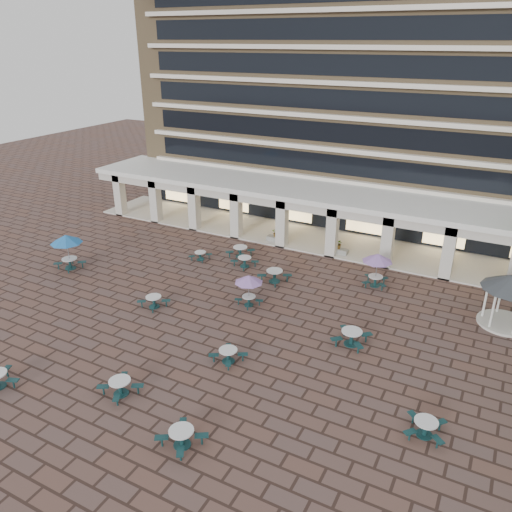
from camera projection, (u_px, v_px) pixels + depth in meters
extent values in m
plane|color=brown|center=(225.00, 323.00, 29.65)|extent=(120.00, 120.00, 0.00)
cube|color=#917752|center=(365.00, 92.00, 45.89)|extent=(40.00, 15.00, 22.00)
cube|color=silver|center=(332.00, 180.00, 42.22)|extent=(36.80, 0.50, 0.35)
cube|color=black|center=(334.00, 164.00, 41.89)|extent=(35.20, 0.05, 1.60)
cube|color=silver|center=(334.00, 149.00, 41.18)|extent=(36.80, 0.50, 0.35)
cube|color=black|center=(336.00, 133.00, 40.84)|extent=(35.20, 0.05, 1.60)
cube|color=silver|center=(336.00, 117.00, 40.13)|extent=(36.80, 0.50, 0.35)
cube|color=black|center=(338.00, 100.00, 39.80)|extent=(35.20, 0.05, 1.60)
cube|color=silver|center=(338.00, 83.00, 39.09)|extent=(36.80, 0.50, 0.35)
cube|color=black|center=(340.00, 65.00, 38.75)|extent=(35.20, 0.05, 1.60)
cube|color=silver|center=(340.00, 47.00, 38.04)|extent=(36.80, 0.50, 0.35)
cube|color=black|center=(343.00, 28.00, 37.71)|extent=(35.20, 0.05, 1.60)
cube|color=silver|center=(343.00, 9.00, 37.00)|extent=(36.80, 0.50, 0.35)
cube|color=white|center=(320.00, 192.00, 40.11)|extent=(42.00, 6.60, 0.40)
cube|color=beige|center=(306.00, 207.00, 37.99)|extent=(42.00, 0.30, 0.90)
cube|color=black|center=(330.00, 211.00, 43.27)|extent=(38.00, 0.15, 3.20)
cube|color=beige|center=(318.00, 239.00, 41.78)|extent=(42.00, 6.00, 0.12)
cube|color=beige|center=(120.00, 194.00, 47.00)|extent=(0.80, 0.80, 4.00)
cube|color=beige|center=(156.00, 201.00, 45.20)|extent=(0.80, 0.80, 4.00)
cube|color=beige|center=(194.00, 208.00, 43.40)|extent=(0.80, 0.80, 4.00)
cube|color=beige|center=(236.00, 215.00, 41.59)|extent=(0.80, 0.80, 4.00)
cube|color=beige|center=(282.00, 223.00, 39.79)|extent=(0.80, 0.80, 4.00)
cube|color=beige|center=(332.00, 232.00, 37.99)|extent=(0.80, 0.80, 4.00)
cube|color=beige|center=(387.00, 241.00, 36.19)|extent=(0.80, 0.80, 4.00)
cube|color=beige|center=(448.00, 252.00, 34.39)|extent=(0.80, 0.80, 4.00)
cube|color=#FFD88C|center=(178.00, 189.00, 50.05)|extent=(3.20, 0.08, 2.40)
cube|color=#FFD88C|center=(233.00, 198.00, 47.32)|extent=(3.20, 0.08, 2.40)
cube|color=#FFD88C|center=(295.00, 208.00, 44.59)|extent=(3.20, 0.08, 2.40)
cube|color=#FFD88C|center=(365.00, 219.00, 41.86)|extent=(3.20, 0.08, 2.40)
cube|color=#FFD88C|center=(445.00, 232.00, 39.13)|extent=(3.20, 0.08, 2.40)
cube|color=#143A3C|center=(13.00, 380.00, 23.98)|extent=(0.64, 0.48, 0.05)
cylinder|color=#143A3C|center=(14.00, 384.00, 24.07)|extent=(0.08, 0.08, 0.44)
cube|color=#143A3C|center=(6.00, 369.00, 24.80)|extent=(0.48, 0.64, 0.05)
cylinder|color=#143A3C|center=(7.00, 373.00, 24.90)|extent=(0.08, 0.08, 0.44)
cylinder|color=#143A3C|center=(121.00, 393.00, 23.75)|extent=(0.73, 0.73, 0.04)
cylinder|color=#143A3C|center=(121.00, 388.00, 23.62)|extent=(0.19, 0.19, 0.69)
cylinder|color=silver|center=(120.00, 381.00, 23.45)|extent=(1.04, 1.04, 0.05)
cube|color=#143A3C|center=(138.00, 386.00, 23.60)|extent=(0.64, 0.54, 0.05)
cylinder|color=#143A3C|center=(138.00, 390.00, 23.70)|extent=(0.08, 0.08, 0.44)
cube|color=#143A3C|center=(124.00, 375.00, 24.31)|extent=(0.54, 0.64, 0.05)
cylinder|color=#143A3C|center=(124.00, 379.00, 24.41)|extent=(0.08, 0.08, 0.44)
cube|color=#143A3C|center=(103.00, 386.00, 23.54)|extent=(0.64, 0.54, 0.05)
cylinder|color=#143A3C|center=(104.00, 391.00, 23.63)|extent=(0.08, 0.08, 0.44)
cube|color=#143A3C|center=(117.00, 397.00, 22.83)|extent=(0.54, 0.64, 0.05)
cylinder|color=#143A3C|center=(117.00, 401.00, 22.92)|extent=(0.08, 0.08, 0.44)
cylinder|color=#143A3C|center=(228.00, 361.00, 26.13)|extent=(0.68, 0.68, 0.04)
cylinder|color=#143A3C|center=(228.00, 356.00, 26.01)|extent=(0.17, 0.17, 0.64)
cylinder|color=silver|center=(228.00, 350.00, 25.85)|extent=(0.97, 0.97, 0.05)
cube|color=#143A3C|center=(243.00, 354.00, 25.99)|extent=(0.60, 0.50, 0.05)
cylinder|color=#143A3C|center=(243.00, 358.00, 26.08)|extent=(0.08, 0.08, 0.41)
cube|color=#143A3C|center=(228.00, 346.00, 26.66)|extent=(0.50, 0.60, 0.05)
cylinder|color=#143A3C|center=(228.00, 350.00, 26.75)|extent=(0.08, 0.08, 0.41)
cube|color=#143A3C|center=(214.00, 355.00, 25.93)|extent=(0.60, 0.50, 0.05)
cylinder|color=#143A3C|center=(214.00, 358.00, 26.02)|extent=(0.08, 0.08, 0.41)
cube|color=#143A3C|center=(228.00, 363.00, 25.27)|extent=(0.50, 0.60, 0.05)
cylinder|color=#143A3C|center=(228.00, 367.00, 25.36)|extent=(0.08, 0.08, 0.41)
cylinder|color=#143A3C|center=(182.00, 445.00, 20.76)|extent=(0.74, 0.74, 0.04)
cylinder|color=#143A3C|center=(182.00, 439.00, 20.63)|extent=(0.19, 0.19, 0.69)
cylinder|color=silver|center=(181.00, 431.00, 20.46)|extent=(1.05, 1.05, 0.05)
cube|color=#143A3C|center=(202.00, 435.00, 20.63)|extent=(0.65, 0.56, 0.05)
cylinder|color=#143A3C|center=(202.00, 440.00, 20.73)|extent=(0.08, 0.08, 0.44)
cube|color=#143A3C|center=(183.00, 422.00, 21.33)|extent=(0.56, 0.65, 0.05)
cylinder|color=#143A3C|center=(183.00, 427.00, 21.43)|extent=(0.08, 0.08, 0.44)
cube|color=#143A3C|center=(162.00, 437.00, 20.53)|extent=(0.65, 0.56, 0.05)
cylinder|color=#143A3C|center=(162.00, 442.00, 20.63)|extent=(0.08, 0.08, 0.44)
cube|color=#143A3C|center=(180.00, 452.00, 19.83)|extent=(0.56, 0.65, 0.05)
cylinder|color=#143A3C|center=(181.00, 456.00, 19.93)|extent=(0.08, 0.08, 0.44)
cylinder|color=#143A3C|center=(71.00, 268.00, 36.64)|extent=(0.76, 0.76, 0.04)
cylinder|color=#143A3C|center=(70.00, 264.00, 36.50)|extent=(0.20, 0.20, 0.72)
cylinder|color=silver|center=(69.00, 259.00, 36.33)|extent=(1.08, 1.08, 0.05)
cube|color=#143A3C|center=(82.00, 262.00, 36.58)|extent=(0.66, 0.60, 0.05)
cylinder|color=#143A3C|center=(82.00, 265.00, 36.68)|extent=(0.09, 0.09, 0.46)
cube|color=#143A3C|center=(72.00, 258.00, 37.22)|extent=(0.60, 0.66, 0.05)
cylinder|color=#143A3C|center=(72.00, 261.00, 37.32)|extent=(0.09, 0.09, 0.46)
cube|color=#143A3C|center=(58.00, 263.00, 36.33)|extent=(0.66, 0.60, 0.05)
cylinder|color=#143A3C|center=(58.00, 266.00, 36.43)|extent=(0.09, 0.09, 0.46)
cube|color=#143A3C|center=(68.00, 267.00, 35.69)|extent=(0.60, 0.66, 0.05)
cylinder|color=#143A3C|center=(68.00, 271.00, 35.79)|extent=(0.09, 0.09, 0.46)
cylinder|color=gray|center=(68.00, 252.00, 36.12)|extent=(0.05, 0.05, 2.60)
cone|color=#2167B3|center=(66.00, 239.00, 35.71)|extent=(2.28, 2.28, 0.60)
cylinder|color=#143A3C|center=(154.00, 307.00, 31.42)|extent=(0.68, 0.68, 0.04)
cylinder|color=#143A3C|center=(154.00, 302.00, 31.30)|extent=(0.18, 0.18, 0.64)
cylinder|color=silver|center=(153.00, 297.00, 31.15)|extent=(0.97, 0.97, 0.05)
cube|color=#143A3C|center=(166.00, 300.00, 31.31)|extent=(0.60, 0.51, 0.05)
cylinder|color=#143A3C|center=(166.00, 304.00, 31.40)|extent=(0.08, 0.08, 0.41)
cube|color=#143A3C|center=(155.00, 295.00, 31.95)|extent=(0.51, 0.60, 0.05)
cylinder|color=#143A3C|center=(156.00, 298.00, 32.04)|extent=(0.08, 0.08, 0.41)
cube|color=#143A3C|center=(142.00, 301.00, 31.21)|extent=(0.60, 0.51, 0.05)
cylinder|color=#143A3C|center=(142.00, 304.00, 31.30)|extent=(0.08, 0.08, 0.41)
cube|color=#143A3C|center=(152.00, 307.00, 30.56)|extent=(0.51, 0.60, 0.05)
cylinder|color=#143A3C|center=(153.00, 310.00, 30.65)|extent=(0.08, 0.08, 0.41)
cylinder|color=#143A3C|center=(249.00, 305.00, 31.63)|extent=(0.60, 0.60, 0.03)
cylinder|color=#143A3C|center=(249.00, 301.00, 31.52)|extent=(0.15, 0.15, 0.56)
cylinder|color=silver|center=(249.00, 296.00, 31.38)|extent=(0.86, 0.86, 0.04)
cube|color=#143A3C|center=(259.00, 300.00, 31.41)|extent=(0.53, 0.39, 0.04)
cylinder|color=#143A3C|center=(259.00, 303.00, 31.49)|extent=(0.07, 0.07, 0.36)
cube|color=#143A3C|center=(250.00, 295.00, 32.09)|extent=(0.39, 0.53, 0.04)
cylinder|color=#143A3C|center=(250.00, 298.00, 32.17)|extent=(0.07, 0.07, 0.36)
cube|color=#143A3C|center=(238.00, 299.00, 31.55)|extent=(0.53, 0.39, 0.04)
cylinder|color=#143A3C|center=(238.00, 302.00, 31.63)|extent=(0.07, 0.07, 0.36)
cube|color=#143A3C|center=(247.00, 305.00, 30.87)|extent=(0.39, 0.53, 0.04)
cylinder|color=#143A3C|center=(248.00, 308.00, 30.95)|extent=(0.07, 0.07, 0.36)
cylinder|color=gray|center=(249.00, 291.00, 31.22)|extent=(0.04, 0.04, 2.05)
cone|color=#9166B2|center=(249.00, 279.00, 30.89)|extent=(1.80, 1.80, 0.47)
cylinder|color=#143A3C|center=(424.00, 435.00, 21.29)|extent=(0.71, 0.71, 0.04)
cylinder|color=#143A3C|center=(425.00, 429.00, 21.16)|extent=(0.18, 0.18, 0.67)
cylinder|color=silver|center=(426.00, 421.00, 21.00)|extent=(1.01, 1.01, 0.05)
cube|color=#143A3C|center=(440.00, 422.00, 21.38)|extent=(0.58, 0.61, 0.05)
cylinder|color=#143A3C|center=(440.00, 426.00, 21.48)|extent=(0.08, 0.08, 0.42)
cube|color=#143A3C|center=(414.00, 415.00, 21.79)|extent=(0.61, 0.58, 0.05)
cylinder|color=#143A3C|center=(413.00, 419.00, 21.88)|extent=(0.08, 0.08, 0.42)
cube|color=#143A3C|center=(410.00, 432.00, 20.85)|extent=(0.58, 0.61, 0.05)
cylinder|color=#143A3C|center=(409.00, 436.00, 20.94)|extent=(0.08, 0.08, 0.42)
cube|color=#143A3C|center=(438.00, 440.00, 20.45)|extent=(0.61, 0.58, 0.05)
cylinder|color=#143A3C|center=(437.00, 444.00, 20.54)|extent=(0.08, 0.08, 0.42)
cylinder|color=#143A3C|center=(201.00, 259.00, 38.10)|extent=(0.60, 0.60, 0.03)
cylinder|color=#143A3C|center=(200.00, 256.00, 37.99)|extent=(0.15, 0.15, 0.56)
cylinder|color=silver|center=(200.00, 252.00, 37.85)|extent=(0.85, 0.85, 0.04)
cube|color=#143A3C|center=(209.00, 254.00, 38.13)|extent=(0.50, 0.50, 0.04)
cylinder|color=#143A3C|center=(209.00, 256.00, 38.21)|extent=(0.07, 0.07, 0.36)
cube|color=#143A3C|center=(199.00, 252.00, 38.53)|extent=(0.50, 0.50, 0.04)
cylinder|color=#143A3C|center=(199.00, 254.00, 38.61)|extent=(0.07, 0.07, 0.36)
cube|color=#143A3C|center=(192.00, 256.00, 37.77)|extent=(0.50, 0.50, 0.04)
cylinder|color=#143A3C|center=(192.00, 259.00, 37.85)|extent=(0.07, 0.07, 0.36)
cube|color=#143A3C|center=(202.00, 259.00, 37.37)|extent=(0.50, 0.50, 0.04)
cylinder|color=#143A3C|center=(202.00, 261.00, 37.45)|extent=(0.07, 0.07, 0.36)
cylinder|color=#143A3C|center=(245.00, 266.00, 36.97)|extent=(0.69, 0.69, 0.04)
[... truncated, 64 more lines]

